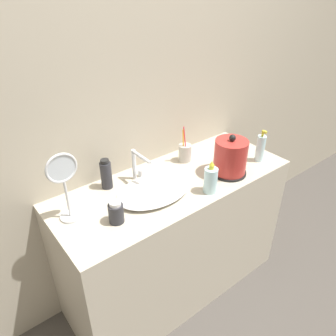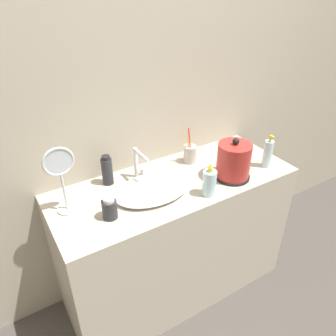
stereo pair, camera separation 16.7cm
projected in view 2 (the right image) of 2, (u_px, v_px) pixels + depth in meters
name	position (u px, v px, depth m)	size (l,w,h in m)	color
ground_plane	(197.00, 314.00, 1.98)	(12.00, 12.00, 0.00)	#47423D
wall_back	(147.00, 78.00, 1.69)	(6.00, 0.04, 2.60)	#ADA38E
vanity_counter	(174.00, 238.00, 1.96)	(1.33, 0.52, 0.81)	#B7AD99
sink_basin	(152.00, 189.00, 1.65)	(0.40, 0.28, 0.04)	white
faucet	(139.00, 162.00, 1.72)	(0.06, 0.16, 0.17)	silver
electric_kettle	(233.00, 162.00, 1.73)	(0.19, 0.19, 0.23)	black
toothbrush_cup	(190.00, 154.00, 1.90)	(0.07, 0.07, 0.22)	#B7B2A8
lotion_bottle	(268.00, 154.00, 1.84)	(0.05, 0.05, 0.19)	silver
shampoo_bottle	(110.00, 208.00, 1.47)	(0.07, 0.07, 0.11)	#28282D
mouthwash_bottle	(209.00, 182.00, 1.61)	(0.07, 0.07, 0.18)	silver
hand_cream_bottle	(107.00, 170.00, 1.69)	(0.06, 0.06, 0.16)	#28282D
vanity_mirror	(61.00, 175.00, 1.44)	(0.14, 0.10, 0.33)	silver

